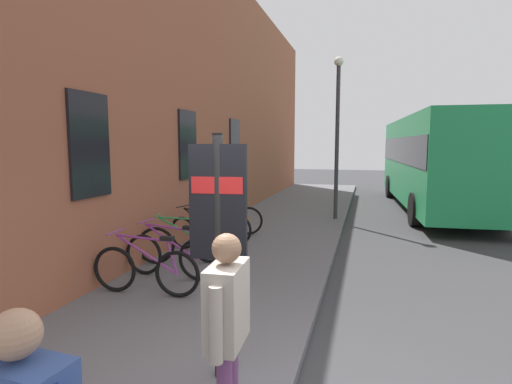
% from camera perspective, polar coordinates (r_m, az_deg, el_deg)
% --- Properties ---
extents(ground, '(60.00, 60.00, 0.00)m').
position_cam_1_polar(ground, '(9.65, 17.30, -8.08)').
color(ground, '#38383A').
extents(sidewalk_pavement, '(24.00, 3.50, 0.12)m').
position_cam_1_polar(sidewalk_pavement, '(11.82, 3.51, -4.78)').
color(sidewalk_pavement, slate).
rests_on(sidewalk_pavement, ground).
extents(station_facade, '(22.00, 0.65, 7.63)m').
position_cam_1_polar(station_facade, '(13.17, -4.42, 12.79)').
color(station_facade, '#9E563D').
rests_on(station_facade, ground).
extents(bicycle_nearest_sign, '(0.48, 1.77, 0.97)m').
position_cam_1_polar(bicycle_nearest_sign, '(6.53, -15.21, -10.50)').
color(bicycle_nearest_sign, black).
rests_on(bicycle_nearest_sign, sidewalk_pavement).
extents(bicycle_leaning_wall, '(0.48, 1.77, 0.97)m').
position_cam_1_polar(bicycle_leaning_wall, '(7.23, -11.91, -8.72)').
color(bicycle_leaning_wall, black).
rests_on(bicycle_leaning_wall, sidewalk_pavement).
extents(bicycle_mid_rack, '(0.69, 1.70, 0.97)m').
position_cam_1_polar(bicycle_mid_rack, '(8.01, -10.09, -7.15)').
color(bicycle_mid_rack, black).
rests_on(bicycle_mid_rack, sidewalk_pavement).
extents(bicycle_beside_lamp, '(0.64, 1.72, 0.97)m').
position_cam_1_polar(bicycle_beside_lamp, '(8.75, -7.61, -5.91)').
color(bicycle_beside_lamp, black).
rests_on(bicycle_beside_lamp, sidewalk_pavement).
extents(bicycle_under_window, '(0.59, 1.73, 0.97)m').
position_cam_1_polar(bicycle_under_window, '(9.61, -5.18, -4.74)').
color(bicycle_under_window, black).
rests_on(bicycle_under_window, sidewalk_pavement).
extents(bicycle_by_door, '(0.62, 1.72, 0.97)m').
position_cam_1_polar(bicycle_by_door, '(10.36, -3.90, -3.89)').
color(bicycle_by_door, black).
rests_on(bicycle_by_door, sidewalk_pavement).
extents(transit_info_sign, '(0.14, 0.56, 2.40)m').
position_cam_1_polar(transit_info_sign, '(3.89, -5.32, -3.63)').
color(transit_info_sign, black).
rests_on(transit_info_sign, sidewalk_pavement).
extents(city_bus, '(10.63, 3.13, 3.35)m').
position_cam_1_polar(city_bus, '(16.25, 23.88, 4.40)').
color(city_bus, '#1E8C4C').
rests_on(city_bus, ground).
extents(pedestrian_near_bus, '(0.63, 0.26, 1.65)m').
position_cam_1_polar(pedestrian_near_bus, '(3.17, -4.06, -17.26)').
color(pedestrian_near_bus, '#723F72').
rests_on(pedestrian_near_bus, sidewalk_pavement).
extents(street_lamp, '(0.28, 0.28, 4.88)m').
position_cam_1_polar(street_lamp, '(12.68, 11.36, 9.39)').
color(street_lamp, '#333338').
rests_on(street_lamp, sidewalk_pavement).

